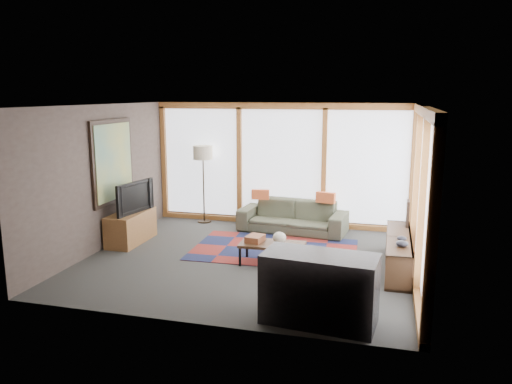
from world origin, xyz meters
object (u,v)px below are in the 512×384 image
(bookshelf, at_px, (398,253))
(coffee_table, at_px, (272,254))
(floor_lamp, at_px, (204,184))
(tv_console, at_px, (131,227))
(television, at_px, (131,197))
(sofa, at_px, (293,216))
(bar_counter, at_px, (319,289))

(bookshelf, bearing_deg, coffee_table, -170.84)
(floor_lamp, height_order, coffee_table, floor_lamp)
(coffee_table, distance_m, tv_console, 2.92)
(bookshelf, bearing_deg, television, 177.81)
(sofa, distance_m, coffee_table, 2.04)
(floor_lamp, relative_size, bookshelf, 0.80)
(bookshelf, bearing_deg, floor_lamp, 154.17)
(coffee_table, bearing_deg, floor_lamp, 132.08)
(bar_counter, bearing_deg, coffee_table, 124.07)
(floor_lamp, height_order, television, floor_lamp)
(coffee_table, xyz_separation_m, bookshelf, (2.01, 0.32, 0.09))
(coffee_table, relative_size, bar_counter, 0.77)
(bookshelf, height_order, television, television)
(tv_console, height_order, television, television)
(sofa, relative_size, television, 2.11)
(bookshelf, bearing_deg, bar_counter, -113.09)
(floor_lamp, height_order, bookshelf, floor_lamp)
(floor_lamp, xyz_separation_m, bar_counter, (3.12, -4.25, -0.41))
(floor_lamp, bearing_deg, coffee_table, -47.92)
(coffee_table, distance_m, bookshelf, 2.04)
(sofa, xyz_separation_m, tv_console, (-2.82, -1.52, -0.02))
(sofa, xyz_separation_m, floor_lamp, (-2.03, 0.27, 0.53))
(bookshelf, xyz_separation_m, tv_console, (-4.89, 0.19, 0.03))
(floor_lamp, bearing_deg, sofa, -7.49)
(tv_console, bearing_deg, bookshelf, -2.21)
(floor_lamp, distance_m, bar_counter, 5.29)
(tv_console, relative_size, bar_counter, 0.85)
(sofa, xyz_separation_m, bar_counter, (1.10, -3.98, 0.12))
(television, bearing_deg, sofa, -51.40)
(sofa, xyz_separation_m, bookshelf, (2.06, -1.71, -0.05))
(sofa, distance_m, bookshelf, 2.68)
(tv_console, distance_m, bar_counter, 4.63)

